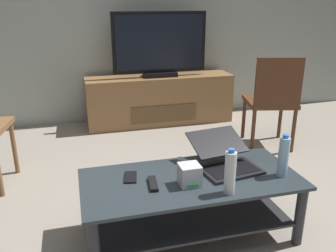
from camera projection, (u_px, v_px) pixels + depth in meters
name	position (u px, v px, depth m)	size (l,w,h in m)	color
ground_plane	(186.00, 228.00, 2.27)	(7.68, 7.68, 0.00)	#9E9384
coffee_table	(191.00, 196.00, 2.13)	(1.27, 0.58, 0.39)	#2D383D
media_cabinet	(160.00, 100.00, 4.15)	(1.67, 0.41, 0.55)	olive
television	(160.00, 46.00, 3.92)	(1.05, 0.20, 0.70)	black
dining_chair	(273.00, 98.00, 3.34)	(0.53, 0.53, 0.90)	#59331E
laptop	(225.00, 158.00, 2.20)	(0.40, 0.45, 0.18)	black
router_box	(189.00, 175.00, 1.99)	(0.12, 0.12, 0.12)	silver
water_bottle_near	(230.00, 173.00, 1.88)	(0.06, 0.06, 0.26)	silver
water_bottle_far	(283.00, 157.00, 2.07)	(0.06, 0.06, 0.26)	#99C6E5
cell_phone	(131.00, 177.00, 2.08)	(0.07, 0.14, 0.01)	black
tv_remote	(153.00, 184.00, 2.00)	(0.04, 0.16, 0.02)	black
soundbar_remote	(187.00, 162.00, 2.26)	(0.04, 0.16, 0.02)	#99999E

